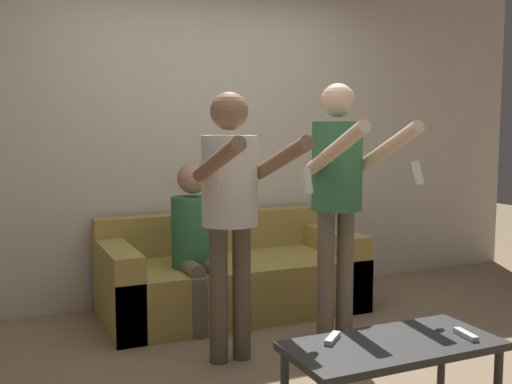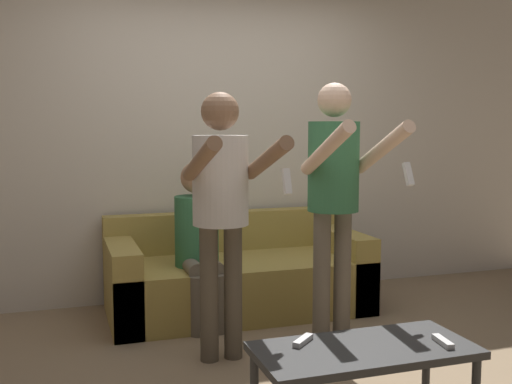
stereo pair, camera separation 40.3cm
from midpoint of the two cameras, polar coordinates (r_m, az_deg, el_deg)
ground_plane at (r=3.59m, az=6.21°, el=-16.63°), size 14.00×14.00×0.00m
wall_back at (r=4.90m, az=-1.82°, el=5.66°), size 6.40×0.06×2.70m
couch at (r=4.60m, az=0.67°, el=-8.15°), size 1.92×0.90×0.72m
person_standing_left at (r=3.47m, az=0.03°, el=-0.28°), size 0.45×0.80×1.60m
person_standing_right at (r=3.76m, az=10.60°, el=0.72°), size 0.44×0.76×1.67m
person_seated at (r=4.23m, az=-2.79°, el=-4.21°), size 0.31×0.53×1.15m
coffee_table at (r=2.86m, az=14.42°, el=-14.97°), size 1.00×0.46×0.41m
remote_near at (r=2.97m, az=21.24°, el=-13.19°), size 0.06×0.15×0.02m
remote_far at (r=2.83m, az=8.72°, el=-13.87°), size 0.13×0.13×0.02m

